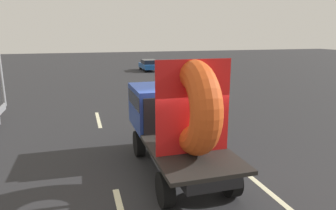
{
  "coord_description": "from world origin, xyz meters",
  "views": [
    {
      "loc": [
        -2.73,
        -7.45,
        3.98
      ],
      "look_at": [
        -0.14,
        1.32,
        1.8
      ],
      "focal_mm": 32.06,
      "sensor_mm": 36.0,
      "label": 1
    }
  ],
  "objects": [
    {
      "name": "lane_dash_right_far",
      "position": [
        1.75,
        6.24,
        0.0
      ],
      "size": [
        0.16,
        2.63,
        0.01
      ],
      "primitive_type": "cube",
      "rotation": [
        0.0,
        0.0,
        1.57
      ],
      "color": "beige",
      "rests_on": "ground_plane"
    },
    {
      "name": "flatbed_truck",
      "position": [
        -0.14,
        0.7,
        1.66
      ],
      "size": [
        2.02,
        5.11,
        3.4
      ],
      "color": "black",
      "rests_on": "ground_plane"
    },
    {
      "name": "lane_dash_left_far",
      "position": [
        -2.03,
        6.62,
        0.0
      ],
      "size": [
        0.16,
        2.74,
        0.01
      ],
      "primitive_type": "cube",
      "rotation": [
        0.0,
        0.0,
        1.57
      ],
      "color": "beige",
      "rests_on": "ground_plane"
    },
    {
      "name": "distant_sedan",
      "position": [
        3.64,
        11.12,
        0.76
      ],
      "size": [
        1.85,
        4.33,
        1.41
      ],
      "color": "black",
      "rests_on": "ground_plane"
    },
    {
      "name": "oncoming_car",
      "position": [
        4.61,
        24.84,
        0.65
      ],
      "size": [
        1.59,
        3.7,
        1.21
      ],
      "color": "black",
      "rests_on": "ground_plane"
    },
    {
      "name": "lane_dash_right_near",
      "position": [
        1.75,
        -1.23,
        0.0
      ],
      "size": [
        0.16,
        2.67,
        0.01
      ],
      "primitive_type": "cube",
      "rotation": [
        0.0,
        0.0,
        1.57
      ],
      "color": "beige",
      "rests_on": "ground_plane"
    },
    {
      "name": "ground_plane",
      "position": [
        0.0,
        0.0,
        0.0
      ],
      "size": [
        120.0,
        120.0,
        0.0
      ],
      "primitive_type": "plane",
      "color": "#28282B"
    }
  ]
}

